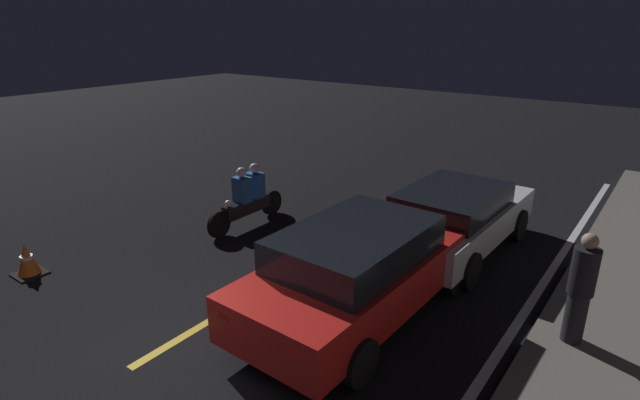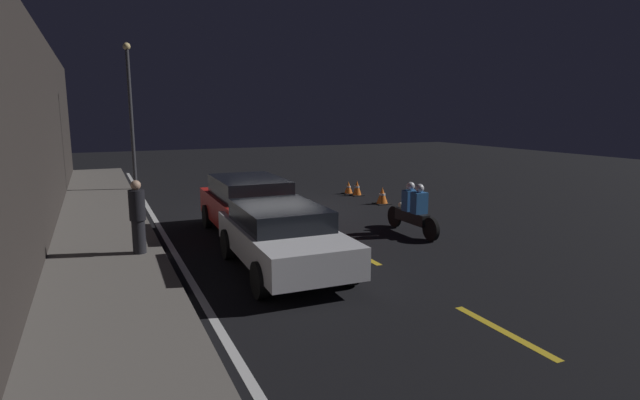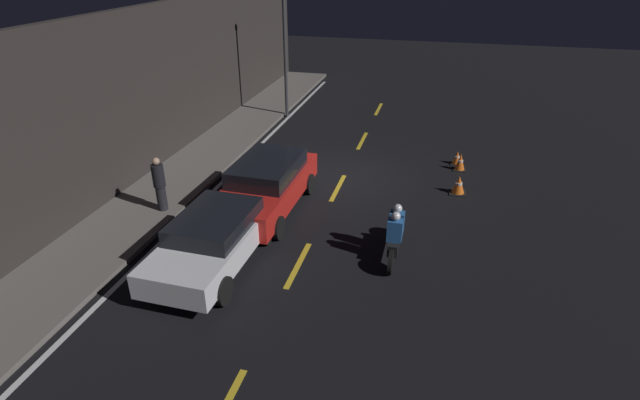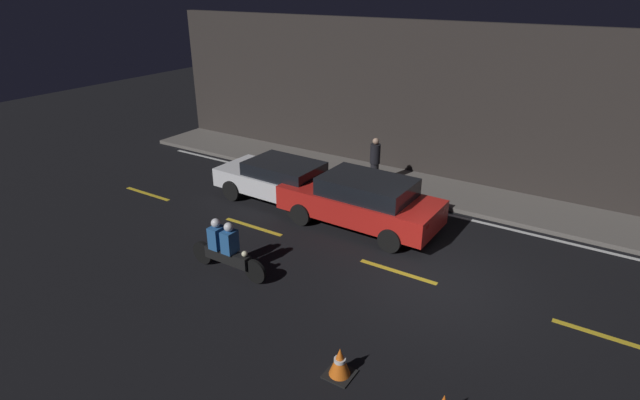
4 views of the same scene
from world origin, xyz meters
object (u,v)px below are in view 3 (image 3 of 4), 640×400
(traffic_cone_far, at_px, (457,158))
(sedan_white, at_px, (213,238))
(pedestrian, at_px, (159,184))
(motorcycle, at_px, (395,234))
(traffic_cone_near, at_px, (459,185))
(street_lamp, at_px, (285,43))
(traffic_cone_mid, at_px, (460,162))
(taxi_red, at_px, (266,185))

(traffic_cone_far, bearing_deg, sedan_white, 144.55)
(pedestrian, bearing_deg, motorcycle, -94.90)
(traffic_cone_near, distance_m, street_lamp, 10.30)
(traffic_cone_mid, relative_size, street_lamp, 0.10)
(traffic_cone_near, bearing_deg, sedan_white, 133.97)
(motorcycle, relative_size, traffic_cone_far, 4.63)
(motorcycle, relative_size, pedestrian, 1.40)
(taxi_red, bearing_deg, traffic_cone_near, 115.79)
(sedan_white, bearing_deg, motorcycle, 110.63)
(taxi_red, distance_m, traffic_cone_mid, 7.06)
(traffic_cone_far, xyz_separation_m, pedestrian, (-5.89, 8.21, 0.71))
(sedan_white, height_order, taxi_red, taxi_red)
(sedan_white, distance_m, taxi_red, 3.02)
(motorcycle, height_order, pedestrian, pedestrian)
(taxi_red, xyz_separation_m, traffic_cone_near, (2.49, -5.46, -0.51))
(pedestrian, bearing_deg, traffic_cone_far, -54.33)
(traffic_cone_near, bearing_deg, traffic_cone_mid, -1.24)
(sedan_white, distance_m, street_lamp, 12.18)
(sedan_white, relative_size, traffic_cone_far, 8.59)
(traffic_cone_near, distance_m, pedestrian, 9.00)
(motorcycle, height_order, traffic_cone_mid, motorcycle)
(traffic_cone_near, relative_size, traffic_cone_far, 1.22)
(taxi_red, height_order, motorcycle, taxi_red)
(taxi_red, bearing_deg, traffic_cone_mid, 129.93)
(taxi_red, relative_size, street_lamp, 0.80)
(motorcycle, bearing_deg, pedestrian, 84.83)
(taxi_red, xyz_separation_m, street_lamp, (8.75, 2.17, 2.44))
(traffic_cone_near, bearing_deg, pedestrian, 112.80)
(motorcycle, relative_size, traffic_cone_near, 3.80)
(traffic_cone_near, height_order, traffic_cone_far, traffic_cone_near)
(pedestrian, bearing_deg, street_lamp, -3.82)
(traffic_cone_near, xyz_separation_m, pedestrian, (-3.48, 8.27, 0.66))
(traffic_cone_near, height_order, traffic_cone_mid, traffic_cone_near)
(traffic_cone_far, bearing_deg, traffic_cone_mid, -168.13)
(traffic_cone_near, relative_size, street_lamp, 0.10)
(motorcycle, bearing_deg, taxi_red, 67.95)
(motorcycle, relative_size, traffic_cone_mid, 3.82)
(traffic_cone_mid, xyz_separation_m, street_lamp, (4.36, 7.67, 2.95))
(taxi_red, xyz_separation_m, traffic_cone_mid, (4.40, -5.50, -0.51))
(sedan_white, relative_size, pedestrian, 2.59)
(taxi_red, distance_m, traffic_cone_near, 6.02)
(traffic_cone_near, bearing_deg, street_lamp, 50.59)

